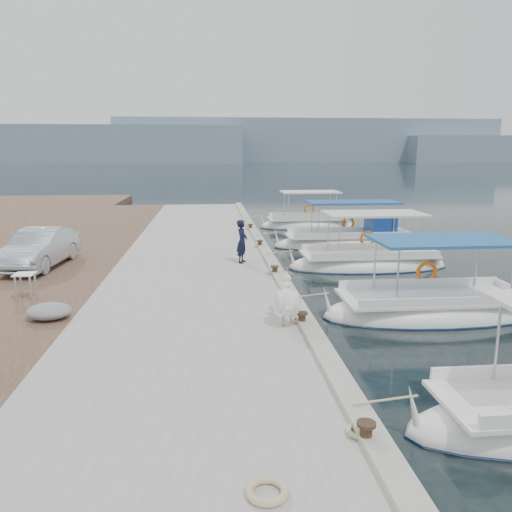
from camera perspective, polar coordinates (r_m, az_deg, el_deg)
The scene contains 16 objects.
ground at distance 15.70m, azimuth 4.13°, elevation -5.27°, with size 400.00×400.00×0.00m, color black.
concrete_quay at distance 20.28m, azimuth -6.60°, elevation -0.66°, with size 6.00×40.00×0.50m, color #989893.
quay_curb at distance 20.34m, azimuth 1.23°, elevation 0.35°, with size 0.44×40.00×0.12m, color #A19E8F.
cobblestone_strip at distance 21.00m, azimuth -20.37°, elevation -0.90°, with size 4.00×40.00×0.50m, color #4E3629.
distant_hills at distance 218.69m, azimuth 3.13°, elevation 12.62°, with size 330.00×60.00×18.00m.
fishing_caique_b at distance 15.25m, azimuth 19.45°, elevation -5.97°, with size 6.39×2.47×2.83m.
fishing_caique_c at distance 20.75m, azimuth 12.66°, elevation -0.94°, with size 6.53×2.40×2.83m.
fishing_caique_d at distance 25.21m, azimuth 10.62°, elevation 1.54°, with size 7.39×2.22×2.83m.
fishing_caique_e at distance 31.18m, azimuth 5.87°, elevation 3.51°, with size 5.87×2.28×2.83m.
mooring_bollards at distance 16.90m, azimuth 2.16°, elevation -1.57°, with size 0.28×20.28×0.33m.
pelican at distance 12.03m, azimuth 3.58°, elevation -5.14°, with size 0.62×1.52×1.17m.
fisherman at distance 18.70m, azimuth -1.61°, elevation 1.67°, with size 0.59×0.39×1.62m, color black.
parked_car at distance 19.66m, azimuth -23.47°, elevation 0.83°, with size 1.46×4.20×1.38m, color #A7B4BF.
tarp_bundle at distance 13.58m, azimuth -22.60°, elevation -5.84°, with size 1.10×0.90×0.40m, color gray.
folding_table at distance 15.60m, azimuth -24.89°, elevation -2.58°, with size 0.55×0.55×0.73m.
rope_coil at distance 6.73m, azimuth 1.26°, elevation -25.30°, with size 0.54×0.54×0.10m, color #C6B284.
Camera 1 is at (-2.53, -14.80, 4.61)m, focal length 35.00 mm.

